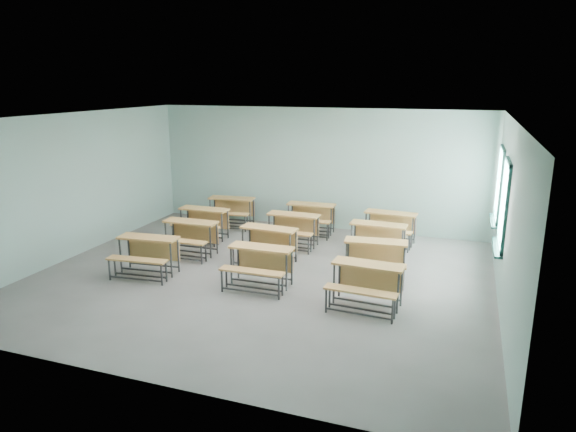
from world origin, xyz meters
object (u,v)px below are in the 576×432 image
desk_unit_r0c2 (366,279)px  desk_unit_r2c2 (377,236)px  desk_unit_r3c0 (231,207)px  desk_unit_r1c2 (375,254)px  desk_unit_r2c0 (202,219)px  desk_unit_r3c2 (389,223)px  desk_unit_r0c0 (146,250)px  desk_unit_r1c1 (267,240)px  desk_unit_r0c1 (259,261)px  desk_unit_r2c1 (292,225)px  desk_unit_r1c0 (189,233)px  desk_unit_r3c1 (310,214)px

desk_unit_r0c2 → desk_unit_r2c2: size_ratio=1.02×
desk_unit_r3c0 → desk_unit_r1c2: bearing=-36.7°
desk_unit_r2c0 → desk_unit_r2c2: (4.37, 0.03, 0.00)m
desk_unit_r0c2 → desk_unit_r1c2: (-0.09, 1.37, 0.00)m
desk_unit_r3c2 → desk_unit_r2c2: bearing=-90.4°
desk_unit_r0c2 → desk_unit_r3c0: 6.01m
desk_unit_r0c0 → desk_unit_r2c0: 2.55m
desk_unit_r0c2 → desk_unit_r1c1: size_ratio=0.99×
desk_unit_r0c1 → desk_unit_r1c2: same height
desk_unit_r0c2 → desk_unit_r2c1: size_ratio=1.03×
desk_unit_r2c0 → desk_unit_r3c0: size_ratio=0.94×
desk_unit_r0c0 → desk_unit_r2c1: size_ratio=1.06×
desk_unit_r1c0 → desk_unit_r3c0: same height
desk_unit_r2c2 → desk_unit_r0c1: bearing=-126.1°
desk_unit_r1c0 → desk_unit_r2c1: same height
desk_unit_r2c2 → desk_unit_r0c2: bearing=-82.7°
desk_unit_r1c1 → desk_unit_r0c0: bearing=-140.5°
desk_unit_r3c1 → desk_unit_r3c2: size_ratio=0.98×
desk_unit_r1c1 → desk_unit_r1c2: (2.39, -0.18, 0.00)m
desk_unit_r0c1 → desk_unit_r2c1: 2.60m
desk_unit_r0c2 → desk_unit_r1c1: bearing=151.1°
desk_unit_r1c2 → desk_unit_r3c0: (-4.43, 2.60, 0.00)m
desk_unit_r0c1 → desk_unit_r1c0: same height
desk_unit_r0c1 → desk_unit_r1c1: bearing=104.6°
desk_unit_r3c1 → desk_unit_r1c2: bearing=-53.0°
desk_unit_r0c0 → desk_unit_r1c0: 1.38m
desk_unit_r2c0 → desk_unit_r2c1: size_ratio=1.00×
desk_unit_r0c0 → desk_unit_r1c0: (0.19, 1.37, 0.00)m
desk_unit_r1c0 → desk_unit_r2c0: 1.22m
desk_unit_r0c0 → desk_unit_r1c0: size_ratio=1.05×
desk_unit_r1c1 → desk_unit_r3c1: same height
desk_unit_r2c2 → desk_unit_r3c2: 1.13m
desk_unit_r1c1 → desk_unit_r3c0: bearing=134.0°
desk_unit_r2c1 → desk_unit_r2c2: bearing=-5.0°
desk_unit_r2c2 → desk_unit_r1c1: bearing=-151.9°
desk_unit_r2c2 → desk_unit_r3c2: bearing=86.2°
desk_unit_r0c2 → desk_unit_r1c0: size_ratio=1.03×
desk_unit_r2c2 → desk_unit_r3c1: size_ratio=0.99×
desk_unit_r2c1 → desk_unit_r3c2: (2.18, 0.93, 0.00)m
desk_unit_r3c1 → desk_unit_r2c0: bearing=-152.5°
desk_unit_r0c2 → desk_unit_r1c2: bearing=96.8°
desk_unit_r1c2 → desk_unit_r3c1: (-2.16, 2.63, 0.00)m
desk_unit_r1c1 → desk_unit_r2c2: bearing=30.6°
desk_unit_r3c2 → desk_unit_r3c1: bearing=178.7°
desk_unit_r0c1 → desk_unit_r3c1: 3.75m
desk_unit_r2c2 → desk_unit_r3c0: bearing=164.2°
desk_unit_r1c2 → desk_unit_r2c0: same height
desk_unit_r1c0 → desk_unit_r2c0: bearing=103.5°
desk_unit_r0c1 → desk_unit_r2c1: size_ratio=1.01×
desk_unit_r0c2 → desk_unit_r0c1: bearing=176.3°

